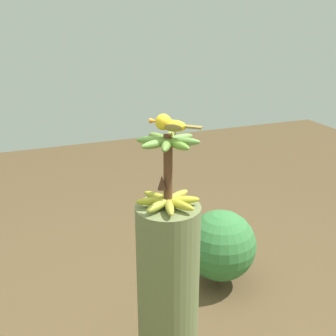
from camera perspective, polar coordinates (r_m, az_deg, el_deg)
banana_tree at (r=2.04m, az=0.00°, el=-16.76°), size 0.28×0.28×0.91m
banana_bunch at (r=1.74m, az=-0.02°, el=-0.51°), size 0.26×0.26×0.31m
perched_bird at (r=1.67m, az=0.10°, el=5.82°), size 0.17×0.16×0.08m
tropical_shrub at (r=2.79m, az=6.92°, el=-10.04°), size 0.45×0.45×0.51m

